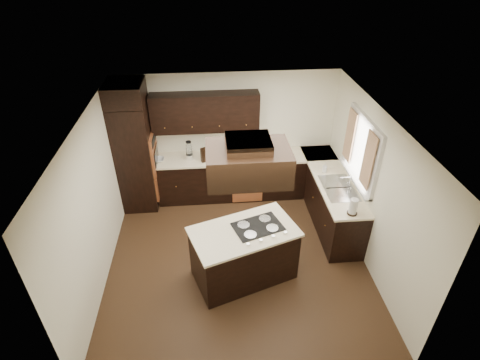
# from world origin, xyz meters

# --- Properties ---
(floor) EXTENTS (4.20, 4.20, 0.02)m
(floor) POSITION_xyz_m (0.00, 0.00, -0.01)
(floor) COLOR #50351E
(floor) RESTS_ON ground
(ceiling) EXTENTS (4.20, 4.20, 0.02)m
(ceiling) POSITION_xyz_m (0.00, 0.00, 2.51)
(ceiling) COLOR white
(ceiling) RESTS_ON ground
(wall_back) EXTENTS (4.20, 0.02, 2.50)m
(wall_back) POSITION_xyz_m (0.00, 2.11, 1.25)
(wall_back) COLOR white
(wall_back) RESTS_ON ground
(wall_front) EXTENTS (4.20, 0.02, 2.50)m
(wall_front) POSITION_xyz_m (0.00, -2.11, 1.25)
(wall_front) COLOR white
(wall_front) RESTS_ON ground
(wall_left) EXTENTS (0.02, 4.20, 2.50)m
(wall_left) POSITION_xyz_m (-2.11, 0.00, 1.25)
(wall_left) COLOR white
(wall_left) RESTS_ON ground
(wall_right) EXTENTS (0.02, 4.20, 2.50)m
(wall_right) POSITION_xyz_m (2.11, 0.00, 1.25)
(wall_right) COLOR white
(wall_right) RESTS_ON ground
(oven_column) EXTENTS (0.65, 0.75, 2.12)m
(oven_column) POSITION_xyz_m (-1.78, 1.71, 1.06)
(oven_column) COLOR black
(oven_column) RESTS_ON floor
(wall_oven_face) EXTENTS (0.05, 0.62, 0.78)m
(wall_oven_face) POSITION_xyz_m (-1.43, 1.71, 1.12)
(wall_oven_face) COLOR #AF5D33
(wall_oven_face) RESTS_ON oven_column
(base_cabinets_back) EXTENTS (2.93, 0.60, 0.88)m
(base_cabinets_back) POSITION_xyz_m (0.03, 1.80, 0.44)
(base_cabinets_back) COLOR black
(base_cabinets_back) RESTS_ON floor
(base_cabinets_right) EXTENTS (0.60, 2.40, 0.88)m
(base_cabinets_right) POSITION_xyz_m (1.80, 0.90, 0.44)
(base_cabinets_right) COLOR black
(base_cabinets_right) RESTS_ON floor
(countertop_back) EXTENTS (2.93, 0.63, 0.04)m
(countertop_back) POSITION_xyz_m (0.03, 1.79, 0.90)
(countertop_back) COLOR #FFF1CB
(countertop_back) RESTS_ON base_cabinets_back
(countertop_right) EXTENTS (0.63, 2.40, 0.04)m
(countertop_right) POSITION_xyz_m (1.79, 0.90, 0.90)
(countertop_right) COLOR #FFF1CB
(countertop_right) RESTS_ON base_cabinets_right
(upper_cabinets) EXTENTS (2.00, 0.34, 0.72)m
(upper_cabinets) POSITION_xyz_m (-0.43, 1.93, 1.81)
(upper_cabinets) COLOR black
(upper_cabinets) RESTS_ON wall_back
(dishwasher_front) EXTENTS (0.60, 0.05, 0.72)m
(dishwasher_front) POSITION_xyz_m (0.33, 1.50, 0.40)
(dishwasher_front) COLOR #AF5D33
(dishwasher_front) RESTS_ON floor
(window_frame) EXTENTS (0.06, 1.32, 1.12)m
(window_frame) POSITION_xyz_m (2.07, 0.55, 1.65)
(window_frame) COLOR silver
(window_frame) RESTS_ON wall_right
(window_pane) EXTENTS (0.00, 1.20, 1.00)m
(window_pane) POSITION_xyz_m (2.10, 0.55, 1.65)
(window_pane) COLOR white
(window_pane) RESTS_ON wall_right
(curtain_left) EXTENTS (0.02, 0.34, 0.90)m
(curtain_left) POSITION_xyz_m (2.01, 0.13, 1.70)
(curtain_left) COLOR beige
(curtain_left) RESTS_ON wall_right
(curtain_right) EXTENTS (0.02, 0.34, 0.90)m
(curtain_right) POSITION_xyz_m (2.01, 0.97, 1.70)
(curtain_right) COLOR beige
(curtain_right) RESTS_ON wall_right
(sink_rim) EXTENTS (0.52, 0.84, 0.01)m
(sink_rim) POSITION_xyz_m (1.80, 0.55, 0.92)
(sink_rim) COLOR silver
(sink_rim) RESTS_ON countertop_right
(island) EXTENTS (1.68, 1.26, 0.88)m
(island) POSITION_xyz_m (0.07, -0.41, 0.44)
(island) COLOR black
(island) RESTS_ON floor
(island_top) EXTENTS (1.75, 1.33, 0.04)m
(island_top) POSITION_xyz_m (0.07, -0.41, 0.90)
(island_top) COLOR #FFF1CB
(island_top) RESTS_ON island
(cooktop) EXTENTS (0.82, 0.68, 0.01)m
(cooktop) POSITION_xyz_m (0.28, -0.34, 0.93)
(cooktop) COLOR black
(cooktop) RESTS_ON island_top
(range_hood) EXTENTS (1.05, 0.72, 0.42)m
(range_hood) POSITION_xyz_m (0.10, -0.55, 2.16)
(range_hood) COLOR black
(range_hood) RESTS_ON ceiling
(hood_duct) EXTENTS (0.55, 0.50, 0.13)m
(hood_duct) POSITION_xyz_m (0.10, -0.55, 2.44)
(hood_duct) COLOR black
(hood_duct) RESTS_ON ceiling
(blender_base) EXTENTS (0.15, 0.15, 0.10)m
(blender_base) POSITION_xyz_m (-0.78, 1.77, 0.97)
(blender_base) COLOR silver
(blender_base) RESTS_ON countertop_back
(blender_pitcher) EXTENTS (0.13, 0.13, 0.26)m
(blender_pitcher) POSITION_xyz_m (-0.78, 1.77, 1.15)
(blender_pitcher) COLOR silver
(blender_pitcher) RESTS_ON blender_base
(spice_rack) EXTENTS (0.35, 0.21, 0.28)m
(spice_rack) POSITION_xyz_m (-0.39, 1.70, 1.06)
(spice_rack) COLOR black
(spice_rack) RESTS_ON countertop_back
(mixing_bowl) EXTENTS (0.24, 0.24, 0.06)m
(mixing_bowl) POSITION_xyz_m (-1.38, 1.74, 0.95)
(mixing_bowl) COLOR silver
(mixing_bowl) RESTS_ON countertop_back
(soap_bottle) EXTENTS (0.10, 0.10, 0.17)m
(soap_bottle) POSITION_xyz_m (1.70, 1.08, 1.01)
(soap_bottle) COLOR silver
(soap_bottle) RESTS_ON countertop_right
(paper_towel) EXTENTS (0.14, 0.14, 0.27)m
(paper_towel) POSITION_xyz_m (1.79, -0.16, 1.06)
(paper_towel) COLOR silver
(paper_towel) RESTS_ON countertop_right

